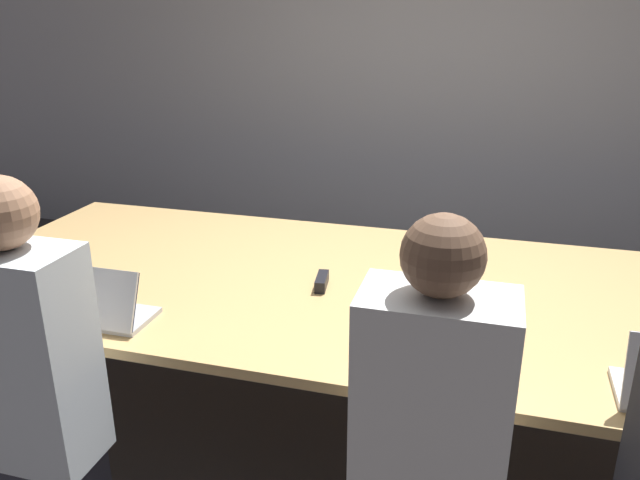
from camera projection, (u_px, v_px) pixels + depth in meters
ground_plane at (361, 428)px, 2.92m from camera, size 24.00×24.00×0.00m
curtain_wall at (433, 75)px, 4.50m from camera, size 12.00×0.06×2.80m
conference_table at (365, 295)px, 2.69m from camera, size 3.73×1.53×0.73m
laptop_near_midright at (435, 359)px, 1.98m from camera, size 0.35×0.23×0.23m
person_near_midright at (428, 463)px, 1.71m from camera, size 0.40×0.24×1.39m
laptop_near_left at (106, 308)px, 2.32m from camera, size 0.31×0.23×0.23m
person_near_left at (32, 393)px, 2.00m from camera, size 0.40×0.24×1.40m
stapler at (322, 281)px, 2.65m from camera, size 0.06×0.15×0.05m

